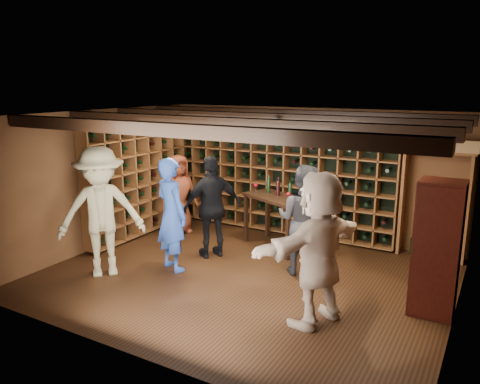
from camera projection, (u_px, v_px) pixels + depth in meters
The scene contains 13 objects.
ground at pixel (244, 277), 7.32m from camera, with size 6.00×6.00×0.00m, color black.
room_shell at pixel (246, 121), 6.81m from camera, with size 6.00×6.00×6.00m.
wine_rack_back at pixel (278, 176), 9.28m from camera, with size 4.65×0.30×2.20m.
wine_rack_left at pixel (138, 178), 9.12m from camera, with size 0.30×2.65×2.20m.
crate_shelf at pixel (438, 169), 7.76m from camera, with size 1.20×0.32×2.07m.
display_cabinet at pixel (436, 251), 5.98m from camera, with size 0.55×0.50×1.75m.
man_blue_shirt at pixel (172, 215), 7.43m from camera, with size 0.67×0.44×1.83m, color navy.
man_grey_suit at pixel (303, 220), 7.27m from camera, with size 0.85×0.66×1.75m, color black.
guest_red_floral at pixel (179, 194), 9.33m from camera, with size 0.78×0.50×1.59m, color maroon.
guest_woman_black at pixel (213, 207), 8.00m from camera, with size 1.04×0.43×1.77m, color black.
guest_khaki at pixel (101, 212), 7.19m from camera, with size 1.31×0.75×2.03m, color gray.
guest_beige at pixel (318, 249), 5.73m from camera, with size 1.81×0.58×1.95m, color tan.
tasting_table at pixel (277, 203), 8.44m from camera, with size 1.42×1.10×1.24m.
Camera 1 is at (3.32, -5.96, 2.95)m, focal length 35.00 mm.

